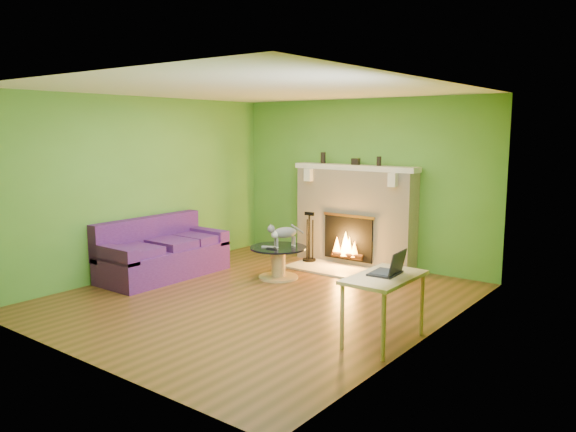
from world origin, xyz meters
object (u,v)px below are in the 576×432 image
(sofa, at_px, (162,254))
(desk, at_px, (384,284))
(coffee_table, at_px, (278,260))
(cat, at_px, (285,235))

(sofa, distance_m, desk, 3.84)
(sofa, height_order, coffee_table, sofa)
(desk, bearing_deg, cat, 149.74)
(sofa, height_order, cat, sofa)
(sofa, bearing_deg, desk, -5.36)
(sofa, relative_size, cat, 3.43)
(coffee_table, bearing_deg, cat, 32.01)
(sofa, distance_m, coffee_table, 1.72)
(coffee_table, height_order, desk, desk)
(desk, distance_m, cat, 2.65)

